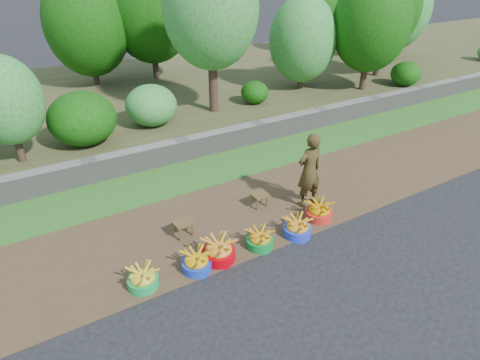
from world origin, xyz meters
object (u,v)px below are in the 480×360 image
basin_a (143,279)px  basin_d (260,239)px  stool_right (260,197)px  stool_left (183,225)px  vendor_woman (309,171)px  basin_b (196,262)px  basin_c (219,251)px  basin_e (297,228)px  basin_f (319,211)px

basin_a → basin_d: 2.07m
basin_a → stool_right: basin_a is taller
stool_left → vendor_woman: (2.59, -0.29, 0.53)m
basin_d → vendor_woman: size_ratio=0.31×
basin_b → stool_left: size_ratio=1.31×
basin_d → stool_right: size_ratio=1.42×
basin_d → stool_right: basin_d is taller
basin_b → basin_c: size_ratio=0.87×
basin_c → basin_d: (0.78, -0.06, -0.03)m
basin_d → basin_e: basin_e is taller
basin_b → basin_d: 1.20m
basin_e → vendor_woman: bearing=42.1°
basin_b → stool_right: bearing=29.0°
basin_c → basin_f: (2.23, 0.08, -0.01)m
basin_d → vendor_woman: vendor_woman is taller
basin_d → stool_left: bearing=137.0°
basin_a → basin_c: 1.30m
basin_d → stool_left: (-1.02, 0.95, 0.10)m
stool_right → vendor_woman: vendor_woman is taller
basin_a → basin_b: basin_b is taller
basin_f → stool_left: (-2.47, 0.81, 0.09)m
basin_a → basin_c: bearing=-1.4°
basin_d → stool_right: 1.29m
basin_f → vendor_woman: (0.12, 0.52, 0.62)m
basin_e → stool_right: (-0.06, 1.15, 0.07)m
basin_b → basin_e: bearing=-2.7°
basin_a → basin_c: basin_c is taller
basin_d → basin_b: bearing=179.1°
basin_f → stool_right: basin_f is taller
basin_b → basin_f: size_ratio=0.94×
basin_c → stool_left: 0.92m
basin_b → basin_c: (0.43, 0.04, 0.02)m
basin_f → stool_right: 1.20m
basin_a → stool_left: 1.36m
vendor_woman → basin_b: bearing=12.6°
basin_f → stool_right: (-0.75, 0.94, 0.07)m
stool_left → basin_c: bearing=-74.9°
basin_a → basin_f: basin_f is taller
stool_left → stool_right: 1.72m
basin_d → basin_f: 1.46m
basin_e → basin_f: bearing=17.2°
stool_right → basin_b: bearing=-151.0°
basin_b → stool_left: bearing=78.7°
basin_c → basin_d: size_ratio=1.18×
basin_b → basin_e: size_ratio=0.95×
basin_d → vendor_woman: 1.82m
basin_b → vendor_woman: (2.77, 0.64, 0.63)m
basin_b → basin_d: size_ratio=1.03×
basin_c → vendor_woman: 2.50m
basin_e → basin_f: basin_f is taller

